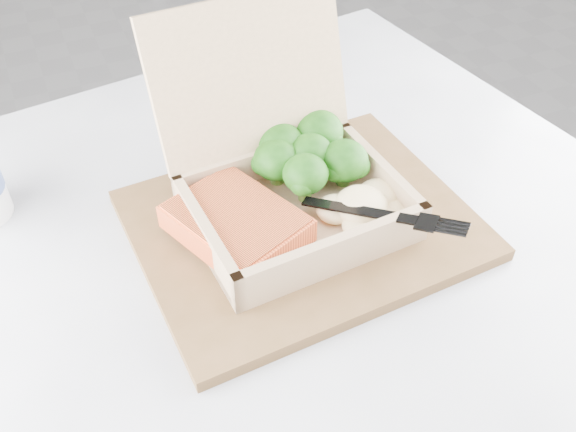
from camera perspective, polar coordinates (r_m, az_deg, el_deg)
name	(u,v)px	position (r m, az deg, el deg)	size (l,w,h in m)	color
floor	(381,253)	(1.65, 8.27, -3.31)	(4.00, 4.00, 0.00)	gray
cafe_table	(293,343)	(0.80, 0.46, -11.26)	(0.87, 0.87, 0.72)	black
serving_tray	(302,224)	(0.66, 1.25, -0.76)	(0.33, 0.26, 0.01)	brown
takeout_container	(282,167)	(0.64, -0.57, 4.33)	(0.22, 0.22, 0.19)	tan
salmon_fillet	(236,224)	(0.62, -4.61, -0.68)	(0.09, 0.12, 0.03)	orange
broccoli_pile	(311,160)	(0.68, 2.01, 4.95)	(0.12, 0.12, 0.04)	#266A17
mashed_potatoes	(361,205)	(0.64, 6.54, 0.95)	(0.09, 0.08, 0.03)	beige
plastic_fork	(338,204)	(0.62, 4.45, 1.06)	(0.12, 0.14, 0.02)	black
receipt	(221,145)	(0.78, -5.94, 6.31)	(0.07, 0.14, 0.00)	white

